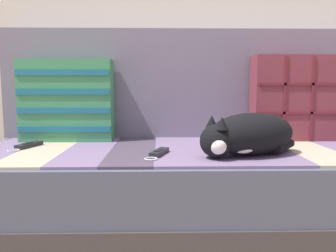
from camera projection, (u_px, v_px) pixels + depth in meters
The scene contains 8 objects.
ground_plane at pixel (200, 247), 1.34m from camera, with size 14.00×14.00×0.00m, color #937556.
couch at pixel (197, 190), 1.47m from camera, with size 1.97×0.80×0.39m.
sofa_backrest at pixel (191, 84), 1.73m from camera, with size 1.93×0.14×0.55m.
throw_pillow_quilted at pixel (293, 98), 1.61m from camera, with size 0.40×0.14×0.41m.
throw_pillow_striped at pixel (67, 100), 1.59m from camera, with size 0.44×0.14×0.39m.
sleeping_cat at pixel (246, 135), 1.24m from camera, with size 0.42×0.32×0.16m.
game_remote_near at pixel (28, 145), 1.42m from camera, with size 0.10×0.19×0.02m.
game_remote_far at pixel (159, 153), 1.26m from camera, with size 0.10×0.19×0.02m.
Camera 1 is at (-0.16, -1.27, 0.65)m, focal length 35.00 mm.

